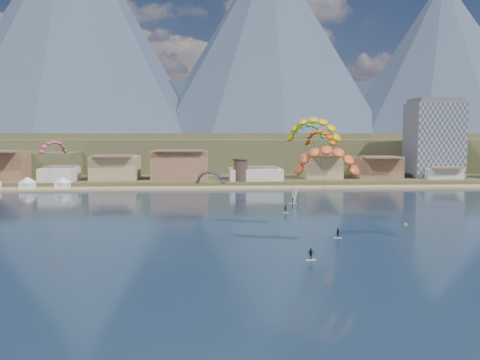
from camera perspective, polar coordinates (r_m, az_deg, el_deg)
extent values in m
plane|color=black|center=(74.04, 1.48, -10.02)|extent=(2400.00, 2400.00, 0.00)
cube|color=tan|center=(178.31, -1.40, -0.95)|extent=(2200.00, 12.00, 0.90)
cube|color=brown|center=(631.49, -2.82, 3.48)|extent=(2200.00, 900.00, 4.00)
cube|color=brown|center=(294.95, 5.63, 3.29)|extent=(320.00, 150.00, 15.00)
cube|color=brown|center=(333.01, -9.23, 3.72)|extent=(380.00, 170.00, 18.00)
cone|color=#313D53|center=(939.26, -18.47, 16.19)|extent=(460.00, 460.00, 400.00)
cone|color=#313D53|center=(931.60, 3.34, 15.29)|extent=(440.00, 440.00, 360.00)
cone|color=#313D53|center=(969.57, 21.97, 12.44)|extent=(380.00, 380.00, 290.00)
cube|color=#313D53|center=(971.90, -3.03, 7.46)|extent=(2000.00, 200.00, 110.00)
cube|color=gray|center=(219.01, 21.27, 4.24)|extent=(20.00, 16.00, 30.00)
cube|color=#59595E|center=(219.41, 21.41, 8.42)|extent=(18.00, 14.40, 2.00)
cylinder|color=#47382D|center=(185.98, 0.06, 1.09)|extent=(5.20, 5.20, 8.00)
cylinder|color=#47382D|center=(185.72, 0.06, 2.41)|extent=(5.82, 5.82, 0.60)
cube|color=white|center=(189.19, -23.10, -0.57)|extent=(4.50, 4.50, 2.00)
pyramid|color=white|center=(188.93, -23.13, 0.34)|extent=(6.40, 6.40, 2.00)
cube|color=white|center=(185.47, -19.61, -0.56)|extent=(4.50, 4.50, 2.00)
pyramid|color=white|center=(185.21, -19.64, 0.36)|extent=(6.40, 6.40, 2.00)
cube|color=silver|center=(96.41, 11.08, -6.49)|extent=(1.55, 0.70, 0.10)
imported|color=black|center=(96.23, 11.09, -5.96)|extent=(0.94, 0.79, 1.72)
cylinder|color=#262626|center=(99.47, 9.67, -0.48)|extent=(0.05, 0.05, 20.14)
cube|color=silver|center=(79.16, 8.08, -9.02)|extent=(1.66, 0.87, 0.11)
imported|color=black|center=(78.92, 8.09, -8.34)|extent=(1.15, 0.71, 1.83)
cylinder|color=#262626|center=(83.78, 9.01, -3.42)|extent=(0.05, 0.05, 17.01)
cube|color=silver|center=(124.91, 5.23, -3.73)|extent=(1.56, 0.76, 0.10)
imported|color=black|center=(124.77, 5.23, -3.31)|extent=(1.23, 0.87, 1.73)
cylinder|color=#262626|center=(130.01, 6.54, 0.92)|extent=(0.05, 0.05, 22.10)
cylinder|color=#262626|center=(147.79, -20.94, 0.15)|extent=(0.04, 0.04, 16.03)
cylinder|color=#262626|center=(122.75, -3.41, -2.14)|extent=(0.04, 0.04, 10.53)
cylinder|color=#262626|center=(128.43, 9.48, 0.28)|extent=(0.04, 0.04, 18.31)
cube|color=silver|center=(141.38, 6.03, -2.68)|extent=(2.44, 1.32, 0.12)
imported|color=black|center=(141.26, 6.03, -2.32)|extent=(0.94, 0.75, 1.68)
cube|color=white|center=(141.17, 6.19, -1.83)|extent=(1.59, 2.69, 4.02)
sphere|color=gold|center=(113.82, 18.39, -4.83)|extent=(0.65, 0.65, 0.65)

